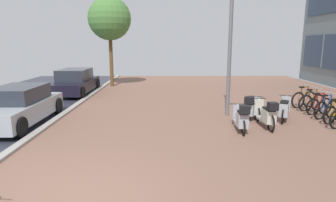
{
  "coord_description": "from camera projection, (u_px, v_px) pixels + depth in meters",
  "views": [
    {
      "loc": [
        1.56,
        -4.62,
        2.73
      ],
      "look_at": [
        1.64,
        2.79,
        1.25
      ],
      "focal_mm": 30.79,
      "sensor_mm": 36.0,
      "label": 1
    }
  ],
  "objects": [
    {
      "name": "scooter_far",
      "position": [
        241.0,
        118.0,
        9.01
      ],
      "size": [
        0.52,
        1.67,
        0.95
      ],
      "color": "black",
      "rests_on": "ground"
    },
    {
      "name": "scooter_mid",
      "position": [
        284.0,
        109.0,
        10.32
      ],
      "size": [
        0.93,
        1.64,
        0.83
      ],
      "color": "black",
      "rests_on": "ground"
    },
    {
      "name": "parked_car_near",
      "position": [
        18.0,
        106.0,
        9.91
      ],
      "size": [
        1.81,
        4.04,
        1.28
      ],
      "color": "#A3AAB1",
      "rests_on": "ground"
    },
    {
      "name": "scooter_extra",
      "position": [
        266.0,
        115.0,
        9.43
      ],
      "size": [
        0.52,
        1.87,
        0.98
      ],
      "color": "black",
      "rests_on": "ground"
    },
    {
      "name": "bicycle_rack_08",
      "position": [
        312.0,
        102.0,
        11.88
      ],
      "size": [
        1.3,
        0.51,
        0.98
      ],
      "color": "black",
      "rests_on": "ground"
    },
    {
      "name": "lamp_post",
      "position": [
        230.0,
        36.0,
        10.56
      ],
      "size": [
        0.2,
        0.52,
        5.36
      ],
      "color": "slate",
      "rests_on": "ground"
    },
    {
      "name": "parked_car_far",
      "position": [
        75.0,
        82.0,
        15.94
      ],
      "size": [
        1.88,
        4.33,
        1.35
      ],
      "color": "black",
      "rests_on": "ground"
    },
    {
      "name": "bicycle_rack_09",
      "position": [
        304.0,
        99.0,
        12.5
      ],
      "size": [
        1.3,
        0.57,
        1.0
      ],
      "color": "black",
      "rests_on": "ground"
    },
    {
      "name": "bicycle_rack_06",
      "position": [
        326.0,
        109.0,
        10.64
      ],
      "size": [
        1.25,
        0.62,
        0.98
      ],
      "color": "black",
      "rests_on": "ground"
    },
    {
      "name": "street_tree",
      "position": [
        110.0,
        19.0,
        17.96
      ],
      "size": [
        2.67,
        2.67,
        5.59
      ],
      "color": "brown",
      "rests_on": "ground"
    },
    {
      "name": "bicycle_rack_07",
      "position": [
        319.0,
        106.0,
        11.27
      ],
      "size": [
        1.24,
        0.51,
        0.93
      ],
      "color": "black",
      "rests_on": "ground"
    },
    {
      "name": "scooter_near",
      "position": [
        251.0,
        108.0,
        10.49
      ],
      "size": [
        1.0,
        1.47,
        0.93
      ],
      "color": "black",
      "rests_on": "ground"
    },
    {
      "name": "bicycle_rack_05",
      "position": [
        336.0,
        114.0,
        10.03
      ],
      "size": [
        1.22,
        0.61,
        0.94
      ],
      "color": "black",
      "rests_on": "ground"
    }
  ]
}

